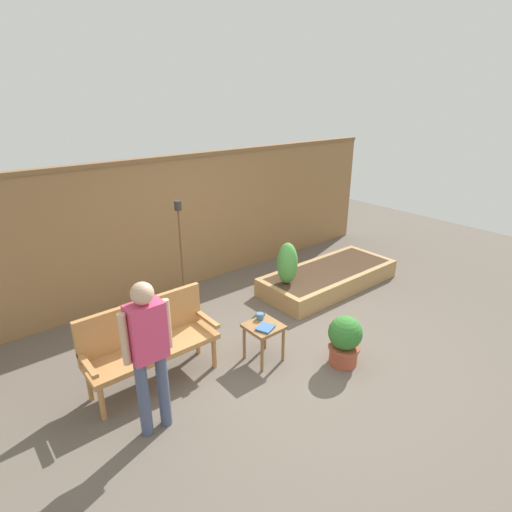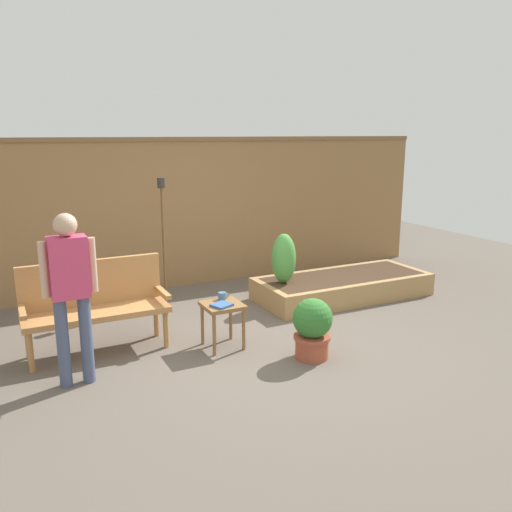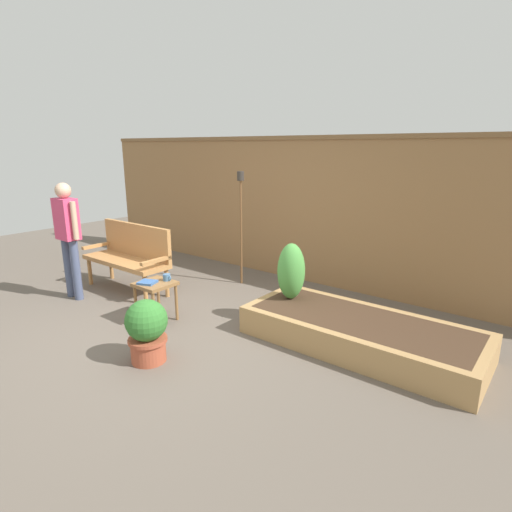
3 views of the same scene
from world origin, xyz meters
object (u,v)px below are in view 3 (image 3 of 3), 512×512
at_px(potted_boxwood, 147,329).
at_px(person_by_bench, 68,231).
at_px(garden_bench, 131,252).
at_px(book_on_table, 147,282).
at_px(shrub_near_bench, 291,271).
at_px(cup_on_table, 167,277).
at_px(side_table, 155,289).
at_px(tiki_torch, 241,208).

distance_m(potted_boxwood, person_by_bench, 2.33).
xyz_separation_m(garden_bench, book_on_table, (1.16, -0.61, -0.05)).
bearing_deg(person_by_bench, book_on_table, 4.39).
bearing_deg(shrub_near_bench, cup_on_table, -146.26).
height_order(garden_bench, book_on_table, garden_bench).
xyz_separation_m(side_table, potted_boxwood, (0.69, -0.66, -0.06)).
relative_size(side_table, potted_boxwood, 0.77).
bearing_deg(potted_boxwood, side_table, 136.32).
bearing_deg(cup_on_table, potted_boxwood, -51.36).
xyz_separation_m(potted_boxwood, shrub_near_bench, (0.58, 1.60, 0.29)).
bearing_deg(book_on_table, side_table, 41.57).
bearing_deg(tiki_torch, garden_bench, -133.58).
height_order(shrub_near_bench, tiki_torch, tiki_torch).
bearing_deg(garden_bench, potted_boxwood, -32.21).
relative_size(side_table, book_on_table, 2.55).
relative_size(cup_on_table, potted_boxwood, 0.19).
height_order(book_on_table, tiki_torch, tiki_torch).
height_order(shrub_near_bench, person_by_bench, person_by_bench).
relative_size(side_table, tiki_torch, 0.29).
relative_size(book_on_table, shrub_near_bench, 0.29).
xyz_separation_m(cup_on_table, tiki_torch, (-0.16, 1.55, 0.63)).
distance_m(shrub_near_bench, person_by_bench, 3.01).
distance_m(side_table, tiki_torch, 1.85).
xyz_separation_m(cup_on_table, book_on_table, (-0.10, -0.21, -0.03)).
height_order(garden_bench, cup_on_table, garden_bench).
relative_size(shrub_near_bench, person_by_bench, 0.42).
bearing_deg(garden_bench, side_table, -23.90).
xyz_separation_m(garden_bench, person_by_bench, (-0.31, -0.72, 0.39)).
xyz_separation_m(book_on_table, shrub_near_bench, (1.31, 1.01, 0.13)).
distance_m(garden_bench, cup_on_table, 1.32).
bearing_deg(side_table, tiki_torch, 93.54).
bearing_deg(cup_on_table, book_on_table, -115.05).
distance_m(garden_bench, side_table, 1.32).
height_order(book_on_table, shrub_near_bench, shrub_near_bench).
relative_size(book_on_table, person_by_bench, 0.12).
relative_size(shrub_near_bench, tiki_torch, 0.39).
bearing_deg(potted_boxwood, tiki_torch, 108.73).
bearing_deg(tiki_torch, cup_on_table, -84.04).
bearing_deg(shrub_near_bench, book_on_table, -142.15).
distance_m(garden_bench, shrub_near_bench, 2.50).
xyz_separation_m(side_table, shrub_near_bench, (1.27, 0.94, 0.23)).
relative_size(garden_bench, cup_on_table, 11.89).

